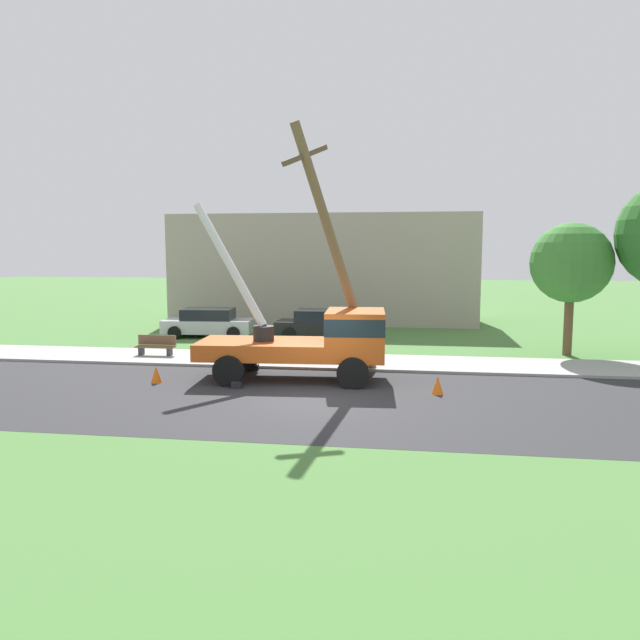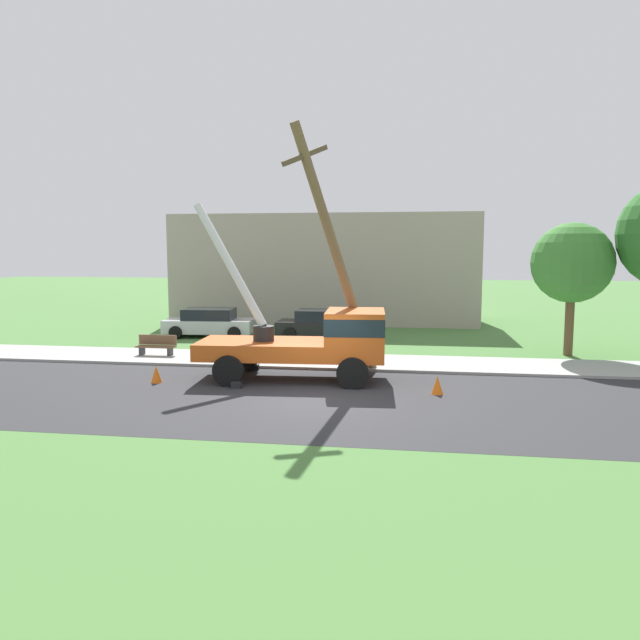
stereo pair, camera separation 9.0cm
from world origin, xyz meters
name	(u,v)px [view 1 (the left image)]	position (x,y,z in m)	size (l,w,h in m)	color
ground_plane	(353,339)	(0.00, 12.00, 0.00)	(120.00, 120.00, 0.00)	#477538
road_asphalt	(316,399)	(0.00, 0.00, 0.00)	(80.00, 8.32, 0.01)	#2B2B2D
sidewalk_strip	(338,361)	(0.00, 5.73, 0.05)	(80.00, 3.13, 0.10)	#9E9E99
utility_truck	(316,338)	(-0.39, 2.63, 1.41)	(6.89, 3.21, 5.98)	#C65119
leaning_utility_pole	(335,251)	(0.16, 3.24, 4.32)	(2.99, 3.02, 8.45)	brown
traffic_cone_ahead	(438,385)	(3.55, 1.14, 0.28)	(0.36, 0.36, 0.56)	orange
traffic_cone_behind	(156,374)	(-5.52, 1.38, 0.28)	(0.36, 0.36, 0.56)	orange
parked_sedan_silver	(208,323)	(-7.24, 11.66, 0.71)	(4.53, 2.24, 1.42)	#B7B7BF
parked_sedan_black	(322,324)	(-1.53, 11.84, 0.71)	(4.42, 2.06, 1.42)	black
park_bench	(156,346)	(-7.45, 5.79, 0.46)	(1.60, 0.45, 0.90)	brown
roadside_tree_near	(571,263)	(9.17, 8.75, 3.79)	(3.25, 3.25, 5.44)	brown
lowrise_building_backdrop	(325,268)	(-2.44, 19.60, 3.20)	(18.00, 6.00, 6.40)	#A5998C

